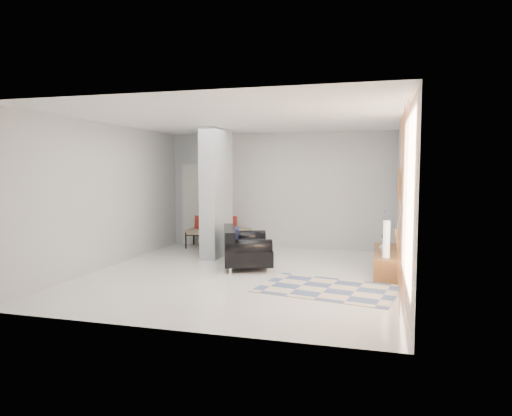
# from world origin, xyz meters

# --- Properties ---
(floor) EXTENTS (6.00, 6.00, 0.00)m
(floor) POSITION_xyz_m (0.00, 0.00, 0.00)
(floor) COLOR silver
(floor) RESTS_ON ground
(ceiling) EXTENTS (6.00, 6.00, 0.00)m
(ceiling) POSITION_xyz_m (0.00, 0.00, 2.80)
(ceiling) COLOR white
(ceiling) RESTS_ON wall_back
(wall_back) EXTENTS (6.00, 0.00, 6.00)m
(wall_back) POSITION_xyz_m (0.00, 3.00, 1.40)
(wall_back) COLOR #B5B8BA
(wall_back) RESTS_ON ground
(wall_front) EXTENTS (6.00, 0.00, 6.00)m
(wall_front) POSITION_xyz_m (0.00, -3.00, 1.40)
(wall_front) COLOR #B5B8BA
(wall_front) RESTS_ON ground
(wall_left) EXTENTS (0.00, 6.00, 6.00)m
(wall_left) POSITION_xyz_m (-2.75, 0.00, 1.40)
(wall_left) COLOR #B5B8BA
(wall_left) RESTS_ON ground
(wall_right) EXTENTS (0.00, 6.00, 6.00)m
(wall_right) POSITION_xyz_m (2.75, 0.00, 1.40)
(wall_right) COLOR #B5B8BA
(wall_right) RESTS_ON ground
(partition_column) EXTENTS (0.35, 1.20, 2.80)m
(partition_column) POSITION_xyz_m (-1.10, 1.60, 1.40)
(partition_column) COLOR #A8ADAF
(partition_column) RESTS_ON floor
(hallway_door) EXTENTS (0.85, 0.06, 2.04)m
(hallway_door) POSITION_xyz_m (-2.10, 2.96, 1.02)
(hallway_door) COLOR silver
(hallway_door) RESTS_ON floor
(curtain) EXTENTS (0.00, 2.55, 2.55)m
(curtain) POSITION_xyz_m (2.67, -1.15, 1.45)
(curtain) COLOR #FF8C43
(curtain) RESTS_ON wall_right
(wall_art) EXTENTS (0.04, 0.45, 0.55)m
(wall_art) POSITION_xyz_m (2.72, 0.90, 1.65)
(wall_art) COLOR #3F2611
(wall_art) RESTS_ON wall_right
(media_console) EXTENTS (0.45, 1.88, 0.80)m
(media_console) POSITION_xyz_m (2.52, 0.90, 0.20)
(media_console) COLOR brown
(media_console) RESTS_ON floor
(loveseat) EXTENTS (1.35, 1.74, 0.76)m
(loveseat) POSITION_xyz_m (-0.22, 0.75, 0.36)
(loveseat) COLOR silver
(loveseat) RESTS_ON floor
(daybed) EXTENTS (1.60, 0.78, 0.77)m
(daybed) POSITION_xyz_m (-1.43, 2.63, 0.42)
(daybed) COLOR black
(daybed) RESTS_ON floor
(area_rug) EXTENTS (2.36, 1.79, 0.01)m
(area_rug) POSITION_xyz_m (1.60, -0.62, 0.01)
(area_rug) COLOR beige
(area_rug) RESTS_ON floor
(cylinder_lamp) EXTENTS (0.12, 0.12, 0.63)m
(cylinder_lamp) POSITION_xyz_m (2.50, 0.21, 0.72)
(cylinder_lamp) COLOR white
(cylinder_lamp) RESTS_ON media_console
(bronze_figurine) EXTENTS (0.13, 0.13, 0.24)m
(bronze_figurine) POSITION_xyz_m (2.47, 1.40, 0.52)
(bronze_figurine) COLOR black
(bronze_figurine) RESTS_ON media_console
(vase) EXTENTS (0.20, 0.20, 0.18)m
(vase) POSITION_xyz_m (2.47, 0.88, 0.49)
(vase) COLOR silver
(vase) RESTS_ON media_console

